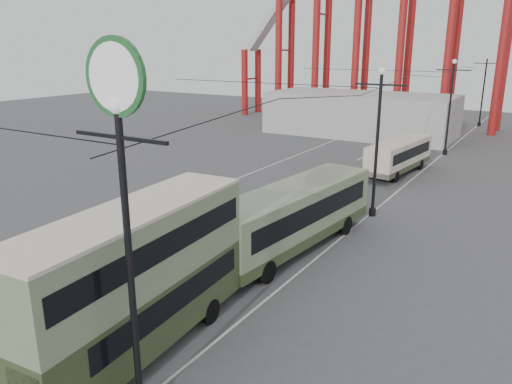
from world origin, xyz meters
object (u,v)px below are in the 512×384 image
Objects in this scene: lamp_post_near at (121,154)px; pedestrian at (211,257)px; double_decker_bus at (136,275)px; single_decker_green at (293,215)px; single_decker_cream at (399,155)px.

lamp_post_near is 11.90m from pedestrian.
lamp_post_near is 5.71m from double_decker_bus.
pedestrian is (-3.85, 8.77, -7.06)m from lamp_post_near.
pedestrian is (-2.00, -4.65, -1.14)m from single_decker_green.
single_decker_green is 19.46m from single_decker_cream.
single_decker_cream is at bearing 93.16° from lamp_post_near.
pedestrian is at bearing -107.68° from single_decker_green.
lamp_post_near reaches higher than single_decker_green.
double_decker_bus is 7.16m from pedestrian.
pedestrian is (-2.03, -24.11, -0.79)m from single_decker_cream.
double_decker_bus is at bearing -85.59° from single_decker_green.
double_decker_bus reaches higher than single_decker_green.
single_decker_green reaches higher than single_decker_cream.
lamp_post_near is 6.75× the size of pedestrian.
lamp_post_near is 0.87× the size of single_decker_green.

